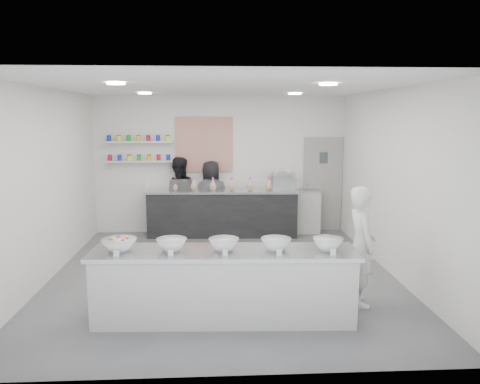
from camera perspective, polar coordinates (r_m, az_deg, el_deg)
The scene contains 26 objects.
floor at distance 7.74m, azimuth -2.07°, elevation -10.10°, with size 6.00×6.00×0.00m, color #515156.
ceiling at distance 7.32m, azimuth -2.20°, elevation 12.66°, with size 6.00×6.00×0.00m, color white.
back_wall at distance 10.36m, azimuth -2.43°, elevation 3.32°, with size 5.50×5.50×0.00m, color white.
left_wall at distance 7.83m, azimuth -22.68°, elevation 0.72°, with size 6.00×6.00×0.00m, color white.
right_wall at distance 7.92m, azimuth 18.18°, elevation 1.06°, with size 6.00×6.00×0.00m, color white.
back_door at distance 10.66m, azimuth 10.04°, elevation 0.92°, with size 0.88×0.04×2.10m, color gray.
pattern_panel at distance 10.30m, azimuth -4.40°, elevation 5.78°, with size 1.25×0.03×1.20m, color #A42D17.
jar_shelf_lower at distance 10.38m, azimuth -12.16°, elevation 3.69°, with size 1.45×0.22×0.04m, color silver.
jar_shelf_upper at distance 10.35m, azimuth -12.24°, elevation 6.01°, with size 1.45×0.22×0.04m, color silver.
preserve_jars at distance 10.34m, azimuth -12.23°, elevation 5.23°, with size 1.45×0.10×0.56m, color red, non-canonical shape.
downlight_0 at distance 6.45m, azimuth -14.90°, elevation 12.66°, with size 0.24×0.24×0.02m, color white.
downlight_1 at distance 6.50m, azimuth 10.71°, elevation 12.77°, with size 0.24×0.24×0.02m, color white.
downlight_2 at distance 9.01m, azimuth -11.51°, elevation 11.70°, with size 0.24×0.24×0.02m, color white.
downlight_3 at distance 9.04m, azimuth 6.72°, elevation 11.81°, with size 0.24×0.24×0.02m, color white.
prep_counter at distance 6.02m, azimuth -1.95°, elevation -11.28°, with size 3.32×0.76×0.91m, color silver.
back_bar at distance 10.09m, azimuth -2.16°, elevation -2.59°, with size 3.22×0.59×1.00m, color black.
sneeze_guard at distance 9.70m, azimuth -2.23°, elevation 0.75°, with size 3.18×0.01×0.27m, color white.
espresso_ledge at distance 10.43m, azimuth 6.17°, elevation -2.35°, with size 1.30×0.41×0.96m, color silver.
espresso_machine at distance 10.29m, azimuth 5.23°, elevation 1.28°, with size 0.49×0.34×0.37m, color #93969E.
cup_stacks at distance 10.27m, azimuth 3.96°, elevation 1.09°, with size 0.24×0.24×0.31m, color tan, non-canonical shape.
prep_bowls at distance 5.85m, azimuth -1.98°, elevation -6.41°, with size 2.98×0.48×0.15m, color white, non-canonical shape.
label_cards at distance 5.37m, azimuth -1.63°, elevation -8.30°, with size 2.66×0.04×0.07m, color white, non-canonical shape.
cookie_bags at distance 9.98m, azimuth -2.18°, elevation 0.98°, with size 2.15×0.15×0.27m, color #DE86CA, non-canonical shape.
woman_prep at distance 6.59m, azimuth 14.55°, elevation -6.40°, with size 0.60×0.39×1.64m, color silver.
staff_left at distance 10.30m, azimuth -7.51°, elevation -0.45°, with size 0.82×0.64×1.69m, color black.
staff_right at distance 10.27m, azimuth -3.51°, elevation -0.63°, with size 0.79×0.51×1.62m, color black.
Camera 1 is at (-0.13, -7.30, 2.55)m, focal length 35.00 mm.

